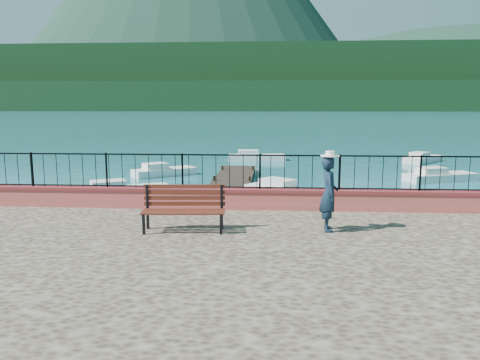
# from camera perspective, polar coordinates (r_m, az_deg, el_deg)

# --- Properties ---
(ground) EXTENTS (2000.00, 2000.00, 0.00)m
(ground) POSITION_cam_1_polar(r_m,az_deg,el_deg) (10.15, 3.55, -14.83)
(ground) COLOR #19596B
(ground) RESTS_ON ground
(parapet) EXTENTS (28.00, 0.46, 0.58)m
(parapet) POSITION_cam_1_polar(r_m,az_deg,el_deg) (13.24, 3.73, -2.32)
(parapet) COLOR #C94853
(parapet) RESTS_ON promenade
(railing) EXTENTS (27.00, 0.05, 0.95)m
(railing) POSITION_cam_1_polar(r_m,az_deg,el_deg) (13.11, 3.76, 0.96)
(railing) COLOR black
(railing) RESTS_ON parapet
(dock) EXTENTS (2.00, 16.00, 0.30)m
(dock) POSITION_cam_1_polar(r_m,az_deg,el_deg) (21.73, -1.50, -1.35)
(dock) COLOR #2D231C
(dock) RESTS_ON ground
(far_forest) EXTENTS (900.00, 60.00, 18.00)m
(far_forest) POSITION_cam_1_polar(r_m,az_deg,el_deg) (309.31, 3.96, 10.09)
(far_forest) COLOR black
(far_forest) RESTS_ON ground
(foothills) EXTENTS (900.00, 120.00, 44.00)m
(foothills) POSITION_cam_1_polar(r_m,az_deg,el_deg) (369.70, 3.99, 11.95)
(foothills) COLOR black
(foothills) RESTS_ON ground
(companion_hill) EXTENTS (448.00, 384.00, 180.00)m
(companion_hill) POSITION_cam_1_polar(r_m,az_deg,el_deg) (610.31, 25.29, 7.95)
(companion_hill) COLOR #142D23
(companion_hill) RESTS_ON ground
(park_bench) EXTENTS (1.96, 0.76, 1.07)m
(park_bench) POSITION_cam_1_polar(r_m,az_deg,el_deg) (11.00, -6.87, -4.62)
(park_bench) COLOR black
(park_bench) RESTS_ON promenade
(person) EXTENTS (0.43, 0.64, 1.76)m
(person) POSITION_cam_1_polar(r_m,az_deg,el_deg) (11.05, 10.78, -1.67)
(person) COLOR #102132
(person) RESTS_ON promenade
(hat) EXTENTS (0.44, 0.44, 0.12)m
(hat) POSITION_cam_1_polar(r_m,az_deg,el_deg) (10.91, 10.93, 3.17)
(hat) COLOR white
(hat) RESTS_ON person
(boat_0) EXTENTS (4.35, 3.09, 0.80)m
(boat_0) POSITION_cam_1_polar(r_m,az_deg,el_deg) (21.81, -14.08, -0.92)
(boat_0) COLOR silver
(boat_0) RESTS_ON ground
(boat_1) EXTENTS (4.09, 3.74, 0.80)m
(boat_1) POSITION_cam_1_polar(r_m,az_deg,el_deg) (21.01, 5.93, -1.07)
(boat_1) COLOR silver
(boat_1) RESTS_ON ground
(boat_2) EXTENTS (4.18, 2.57, 0.80)m
(boat_2) POSITION_cam_1_polar(r_m,az_deg,el_deg) (27.66, 23.26, 0.70)
(boat_2) COLOR silver
(boat_2) RESTS_ON ground
(boat_3) EXTENTS (3.71, 3.21, 0.80)m
(boat_3) POSITION_cam_1_polar(r_m,az_deg,el_deg) (27.72, -9.23, 1.35)
(boat_3) COLOR silver
(boat_3) RESTS_ON ground
(boat_4) EXTENTS (4.29, 1.78, 0.80)m
(boat_4) POSITION_cam_1_polar(r_m,az_deg,el_deg) (34.95, 2.06, 3.07)
(boat_4) COLOR silver
(boat_4) RESTS_ON ground
(boat_5) EXTENTS (3.41, 3.59, 0.80)m
(boat_5) POSITION_cam_1_polar(r_m,az_deg,el_deg) (36.22, 21.40, 2.66)
(boat_5) COLOR silver
(boat_5) RESTS_ON ground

